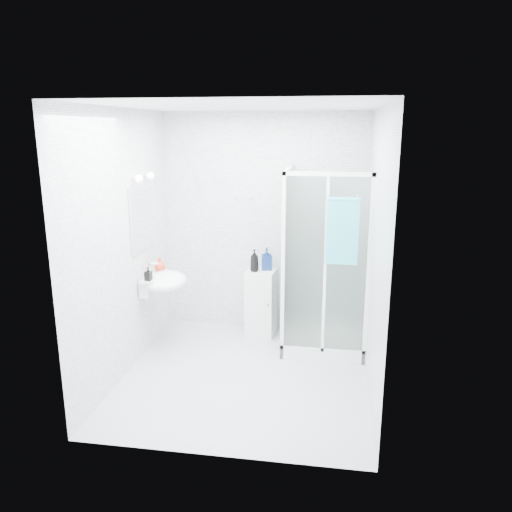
% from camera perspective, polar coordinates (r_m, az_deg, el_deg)
% --- Properties ---
extents(room, '(2.40, 2.60, 2.60)m').
position_cam_1_polar(room, '(4.70, -1.27, 0.74)').
color(room, white).
rests_on(room, ground).
extents(shower_enclosure, '(0.90, 0.95, 2.00)m').
position_cam_1_polar(shower_enclosure, '(5.62, 6.96, -6.15)').
color(shower_enclosure, white).
rests_on(shower_enclosure, ground).
extents(wall_basin, '(0.46, 0.56, 0.35)m').
position_cam_1_polar(wall_basin, '(5.51, -10.56, -2.89)').
color(wall_basin, white).
rests_on(wall_basin, ground).
extents(mirror, '(0.02, 0.60, 0.70)m').
position_cam_1_polar(mirror, '(5.41, -12.89, 4.36)').
color(mirror, white).
rests_on(mirror, room).
extents(vanity_lights, '(0.10, 0.40, 0.08)m').
position_cam_1_polar(vanity_lights, '(5.34, -12.65, 8.79)').
color(vanity_lights, silver).
rests_on(vanity_lights, room).
extents(wall_hooks, '(0.23, 0.06, 0.03)m').
position_cam_1_polar(wall_hooks, '(5.90, -1.52, 6.71)').
color(wall_hooks, silver).
rests_on(wall_hooks, room).
extents(storage_cabinet, '(0.36, 0.37, 0.80)m').
position_cam_1_polar(storage_cabinet, '(5.95, 0.59, -5.35)').
color(storage_cabinet, silver).
rests_on(storage_cabinet, ground).
extents(hand_towel, '(0.31, 0.05, 0.67)m').
position_cam_1_polar(hand_towel, '(4.96, 9.86, 2.99)').
color(hand_towel, '#30A8B8').
rests_on(hand_towel, shower_enclosure).
extents(shampoo_bottle_a, '(0.13, 0.13, 0.26)m').
position_cam_1_polar(shampoo_bottle_a, '(5.76, -0.19, -0.51)').
color(shampoo_bottle_a, black).
rests_on(shampoo_bottle_a, storage_cabinet).
extents(shampoo_bottle_b, '(0.14, 0.14, 0.26)m').
position_cam_1_polar(shampoo_bottle_b, '(5.84, 1.23, -0.32)').
color(shampoo_bottle_b, navy).
rests_on(shampoo_bottle_b, storage_cabinet).
extents(soap_dispenser_orange, '(0.15, 0.15, 0.15)m').
position_cam_1_polar(soap_dispenser_orange, '(5.65, -10.95, -0.94)').
color(soap_dispenser_orange, red).
rests_on(soap_dispenser_orange, wall_basin).
extents(soap_dispenser_black, '(0.08, 0.08, 0.14)m').
position_cam_1_polar(soap_dispenser_black, '(5.33, -12.22, -2.02)').
color(soap_dispenser_black, black).
rests_on(soap_dispenser_black, wall_basin).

